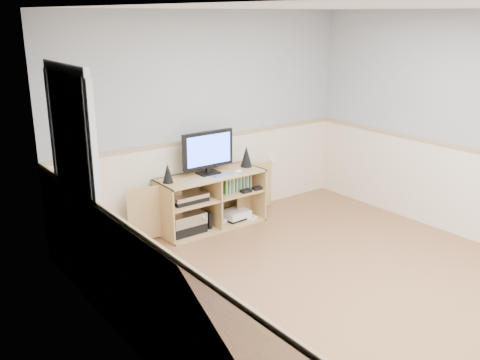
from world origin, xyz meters
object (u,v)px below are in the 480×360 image
object	(u,v)px
monitor	(208,151)
game_consoles	(235,215)
keyboard	(225,175)
media_cabinet	(208,199)

from	to	relation	value
monitor	game_consoles	bearing A→B (deg)	-10.24
keyboard	media_cabinet	bearing A→B (deg)	123.00
keyboard	game_consoles	size ratio (longest dim) A/B	0.66
keyboard	game_consoles	xyz separation A→B (m)	(0.23, 0.13, -0.59)
media_cabinet	monitor	distance (m)	0.59
monitor	keyboard	bearing A→B (deg)	-60.53
media_cabinet	monitor	bearing A→B (deg)	-90.00
media_cabinet	keyboard	size ratio (longest dim) A/B	6.83
media_cabinet	monitor	world-z (taller)	monitor
media_cabinet	game_consoles	xyz separation A→B (m)	(0.34, -0.07, -0.26)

